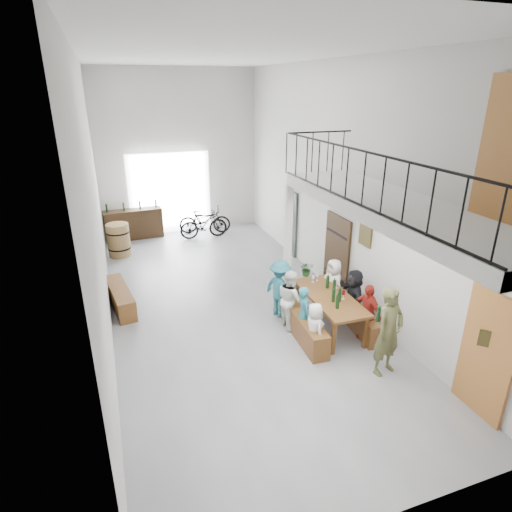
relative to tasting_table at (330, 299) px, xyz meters
name	(u,v)px	position (x,y,z in m)	size (l,w,h in m)	color
floor	(230,302)	(-1.67, 1.87, -0.71)	(12.00, 12.00, 0.00)	slate
room_walls	(226,154)	(-1.67, 1.87, 2.85)	(12.00, 12.00, 12.00)	silver
gateway_portal	(170,193)	(-2.07, 7.81, 0.69)	(2.80, 0.08, 2.80)	white
right_wall_decor	(376,248)	(1.03, 0.01, 1.04)	(0.07, 8.28, 5.07)	#9F612A
balcony	(391,210)	(0.31, -1.25, 2.26)	(1.52, 5.62, 4.00)	silver
tasting_table	(330,299)	(0.00, 0.00, 0.00)	(0.89, 2.08, 0.79)	brown
bench_inner	(300,321)	(-0.64, 0.07, -0.44)	(0.36, 2.28, 0.52)	brown
bench_wall	(352,313)	(0.61, 0.03, -0.46)	(0.28, 2.15, 0.50)	brown
tableware	(331,287)	(0.06, 0.10, 0.23)	(0.51, 1.37, 0.35)	black
side_bench	(120,297)	(-4.17, 2.52, -0.46)	(0.39, 1.78, 0.50)	brown
oak_barrel	(119,240)	(-3.99, 6.00, -0.20)	(0.69, 0.69, 1.01)	brown
serving_counter	(134,224)	(-3.42, 7.52, -0.20)	(1.91, 0.53, 1.01)	#322111
counter_bottles	(132,206)	(-3.42, 7.51, 0.44)	(1.67, 0.15, 0.28)	black
guest_left_a	(314,329)	(-0.70, -0.69, -0.17)	(0.52, 0.34, 1.07)	white
guest_left_b	(304,313)	(-0.69, -0.18, -0.11)	(0.44, 0.29, 1.19)	#256F7E
guest_left_c	(290,299)	(-0.73, 0.38, -0.05)	(0.64, 0.50, 1.32)	white
guest_left_d	(280,289)	(-0.76, 0.91, -0.04)	(0.87, 0.50, 1.34)	#256F7E
guest_right_a	(367,312)	(0.54, -0.59, -0.09)	(0.72, 0.30, 1.23)	#A3241B
guest_right_b	(353,296)	(0.65, 0.10, -0.08)	(1.16, 0.37, 1.25)	black
guest_right_c	(333,285)	(0.50, 0.75, -0.08)	(0.61, 0.40, 1.25)	white
host_standing	(389,331)	(0.25, -1.67, 0.14)	(0.62, 0.41, 1.69)	brown
potted_plant	(307,269)	(0.78, 2.67, -0.50)	(0.37, 0.32, 0.41)	#184416
bicycle_near	(205,220)	(-1.00, 7.25, -0.23)	(0.63, 1.80, 0.95)	black
bicycle_far	(204,224)	(-1.16, 6.74, -0.22)	(0.46, 1.63, 0.98)	black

